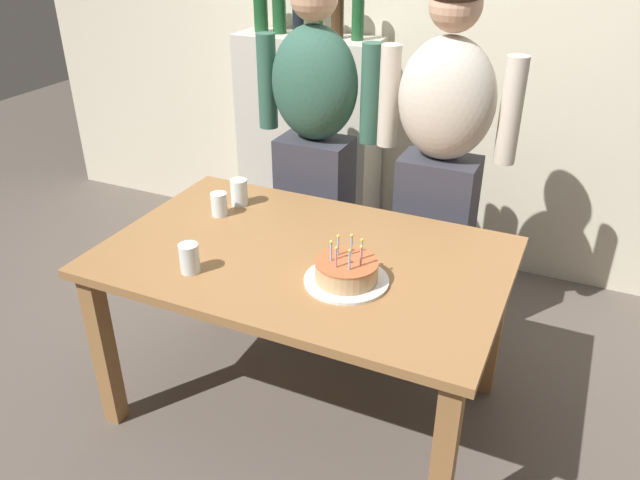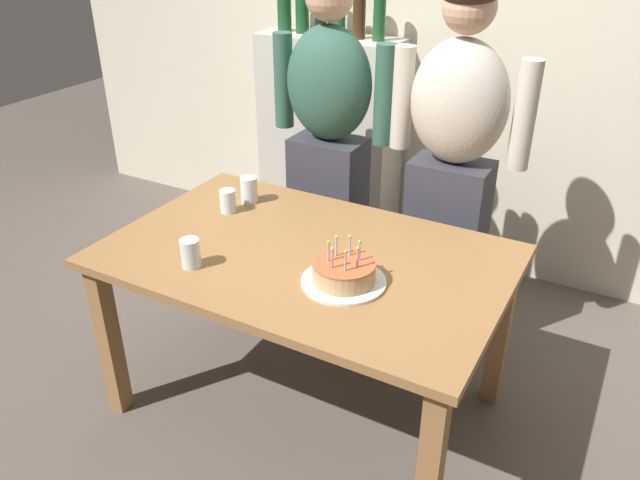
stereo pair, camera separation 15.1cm
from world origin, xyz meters
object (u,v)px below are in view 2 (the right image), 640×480
water_glass_near (228,201)px  person_woman_cardigan (452,172)px  water_glass_far (191,253)px  person_man_bearded (329,148)px  birthday_cake (344,274)px  water_glass_side (249,190)px

water_glass_near → person_woman_cardigan: size_ratio=0.06×
water_glass_far → person_man_bearded: (0.02, 1.00, 0.08)m
birthday_cake → water_glass_far: (-0.53, -0.17, 0.02)m
birthday_cake → water_glass_side: (-0.66, 0.39, 0.02)m
water_glass_near → person_man_bearded: person_man_bearded is taller
birthday_cake → water_glass_near: (-0.69, 0.27, 0.01)m
person_woman_cardigan → water_glass_side: bearing=30.3°
person_woman_cardigan → water_glass_near: bearing=36.0°
water_glass_far → person_woman_cardigan: person_woman_cardigan is taller
birthday_cake → person_woman_cardigan: 0.84m
person_man_bearded → person_woman_cardigan: 0.61m
water_glass_side → person_man_bearded: (0.15, 0.44, 0.08)m
birthday_cake → person_man_bearded: (-0.51, 0.83, 0.10)m
birthday_cake → person_woman_cardigan: (0.10, 0.83, 0.10)m
person_man_bearded → person_woman_cardigan: same height
water_glass_far → water_glass_side: 0.57m
water_glass_near → person_woman_cardigan: person_woman_cardigan is taller
water_glass_far → person_woman_cardigan: size_ratio=0.07×
birthday_cake → water_glass_side: size_ratio=2.58×
birthday_cake → person_man_bearded: size_ratio=0.18×
water_glass_side → person_woman_cardigan: size_ratio=0.07×
water_glass_near → water_glass_far: (0.15, -0.43, 0.00)m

